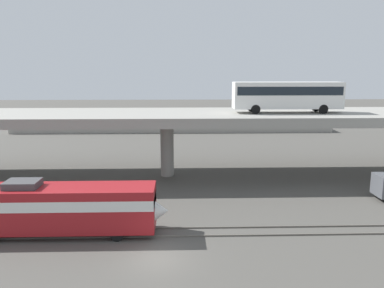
{
  "coord_description": "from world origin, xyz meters",
  "views": [
    {
      "loc": [
        1.54,
        -23.36,
        12.19
      ],
      "look_at": [
        2.89,
        21.27,
        3.43
      ],
      "focal_mm": 36.22,
      "sensor_mm": 36.0,
      "label": 1
    }
  ],
  "objects_px": {
    "transit_bus_on_overpass": "(287,94)",
    "parked_car_2": "(276,115)",
    "parked_car_0": "(295,118)",
    "train_locomotive": "(68,206)",
    "parked_car_3": "(145,119)",
    "parked_car_4": "(268,117)",
    "parked_car_1": "(204,117)"
  },
  "relations": [
    {
      "from": "parked_car_0",
      "to": "parked_car_4",
      "type": "bearing_deg",
      "value": -24.29
    },
    {
      "from": "transit_bus_on_overpass",
      "to": "parked_car_4",
      "type": "xyz_separation_m",
      "value": [
        5.89,
        34.99,
        -6.96
      ]
    },
    {
      "from": "parked_car_1",
      "to": "parked_car_2",
      "type": "relative_size",
      "value": 1.11
    },
    {
      "from": "parked_car_4",
      "to": "parked_car_0",
      "type": "bearing_deg",
      "value": 155.71
    },
    {
      "from": "transit_bus_on_overpass",
      "to": "parked_car_2",
      "type": "bearing_deg",
      "value": 77.78
    },
    {
      "from": "transit_bus_on_overpass",
      "to": "parked_car_1",
      "type": "xyz_separation_m",
      "value": [
        -7.06,
        35.42,
        -6.96
      ]
    },
    {
      "from": "parked_car_1",
      "to": "parked_car_3",
      "type": "xyz_separation_m",
      "value": [
        -11.85,
        -2.74,
        -0.0
      ]
    },
    {
      "from": "parked_car_0",
      "to": "parked_car_1",
      "type": "height_order",
      "value": "same"
    },
    {
      "from": "train_locomotive",
      "to": "transit_bus_on_overpass",
      "type": "bearing_deg",
      "value": 37.4
    },
    {
      "from": "parked_car_4",
      "to": "parked_car_2",
      "type": "bearing_deg",
      "value": -128.34
    },
    {
      "from": "parked_car_2",
      "to": "parked_car_3",
      "type": "distance_m",
      "value": 27.64
    },
    {
      "from": "parked_car_0",
      "to": "parked_car_1",
      "type": "distance_m",
      "value": 18.2
    },
    {
      "from": "transit_bus_on_overpass",
      "to": "parked_car_2",
      "type": "distance_m",
      "value": 39.44
    },
    {
      "from": "train_locomotive",
      "to": "transit_bus_on_overpass",
      "type": "relative_size",
      "value": 1.27
    },
    {
      "from": "train_locomotive",
      "to": "parked_car_2",
      "type": "distance_m",
      "value": 60.53
    },
    {
      "from": "parked_car_3",
      "to": "parked_car_0",
      "type": "bearing_deg",
      "value": -179.93
    },
    {
      "from": "parked_car_0",
      "to": "parked_car_3",
      "type": "xyz_separation_m",
      "value": [
        -29.85,
        -0.04,
        -0.0
      ]
    },
    {
      "from": "train_locomotive",
      "to": "transit_bus_on_overpass",
      "type": "distance_m",
      "value": 26.48
    },
    {
      "from": "parked_car_1",
      "to": "parked_car_4",
      "type": "bearing_deg",
      "value": -1.89
    },
    {
      "from": "transit_bus_on_overpass",
      "to": "parked_car_3",
      "type": "bearing_deg",
      "value": 120.06
    },
    {
      "from": "parked_car_2",
      "to": "parked_car_4",
      "type": "height_order",
      "value": "same"
    },
    {
      "from": "transit_bus_on_overpass",
      "to": "parked_car_0",
      "type": "relative_size",
      "value": 2.77
    },
    {
      "from": "parked_car_0",
      "to": "parked_car_2",
      "type": "height_order",
      "value": "same"
    },
    {
      "from": "parked_car_0",
      "to": "parked_car_3",
      "type": "relative_size",
      "value": 1.05
    },
    {
      "from": "transit_bus_on_overpass",
      "to": "parked_car_1",
      "type": "distance_m",
      "value": 36.78
    },
    {
      "from": "parked_car_2",
      "to": "parked_car_4",
      "type": "bearing_deg",
      "value": -128.34
    },
    {
      "from": "train_locomotive",
      "to": "parked_car_3",
      "type": "relative_size",
      "value": 3.69
    },
    {
      "from": "parked_car_4",
      "to": "transit_bus_on_overpass",
      "type": "bearing_deg",
      "value": 80.45
    },
    {
      "from": "transit_bus_on_overpass",
      "to": "parked_car_2",
      "type": "height_order",
      "value": "transit_bus_on_overpass"
    },
    {
      "from": "parked_car_0",
      "to": "transit_bus_on_overpass",
      "type": "bearing_deg",
      "value": 71.51
    },
    {
      "from": "parked_car_0",
      "to": "parked_car_2",
      "type": "xyz_separation_m",
      "value": [
        -2.72,
        5.23,
        -0.0
      ]
    },
    {
      "from": "transit_bus_on_overpass",
      "to": "parked_car_3",
      "type": "height_order",
      "value": "transit_bus_on_overpass"
    }
  ]
}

